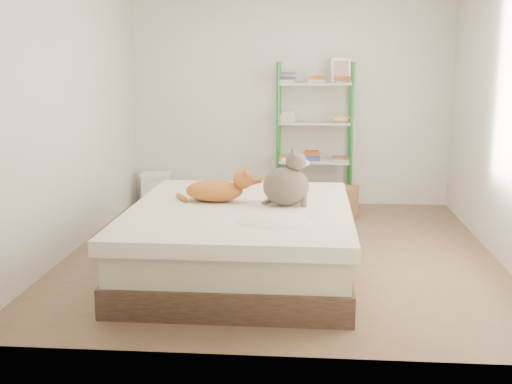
# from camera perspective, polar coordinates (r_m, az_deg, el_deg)

# --- Properties ---
(room) EXTENTS (3.81, 4.21, 2.61)m
(room) POSITION_cam_1_polar(r_m,az_deg,el_deg) (5.63, 2.36, 7.39)
(room) COLOR #846550
(room) RESTS_ON ground
(bed) EXTENTS (1.77, 2.21, 0.56)m
(bed) POSITION_cam_1_polar(r_m,az_deg,el_deg) (5.23, -1.36, -4.28)
(bed) COLOR brown
(bed) RESTS_ON ground
(orange_cat) EXTENTS (0.57, 0.31, 0.23)m
(orange_cat) POSITION_cam_1_polar(r_m,az_deg,el_deg) (5.33, -3.73, 0.36)
(orange_cat) COLOR #E18F3D
(orange_cat) RESTS_ON bed
(grey_cat) EXTENTS (0.42, 0.35, 0.45)m
(grey_cat) POSITION_cam_1_polar(r_m,az_deg,el_deg) (5.16, 2.69, 1.26)
(grey_cat) COLOR #886F5E
(grey_cat) RESTS_ON bed
(shelf_unit) EXTENTS (0.88, 0.36, 1.74)m
(shelf_unit) POSITION_cam_1_polar(r_m,az_deg,el_deg) (7.54, 5.27, 5.19)
(shelf_unit) COLOR #23872B
(shelf_unit) RESTS_ON ground
(cardboard_box) EXTENTS (0.61, 0.62, 0.41)m
(cardboard_box) POSITION_cam_1_polar(r_m,az_deg,el_deg) (7.12, 6.74, -0.91)
(cardboard_box) COLOR #915C40
(cardboard_box) RESTS_ON ground
(white_bin) EXTENTS (0.35, 0.31, 0.38)m
(white_bin) POSITION_cam_1_polar(r_m,az_deg,el_deg) (7.83, -8.89, 0.29)
(white_bin) COLOR white
(white_bin) RESTS_ON ground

